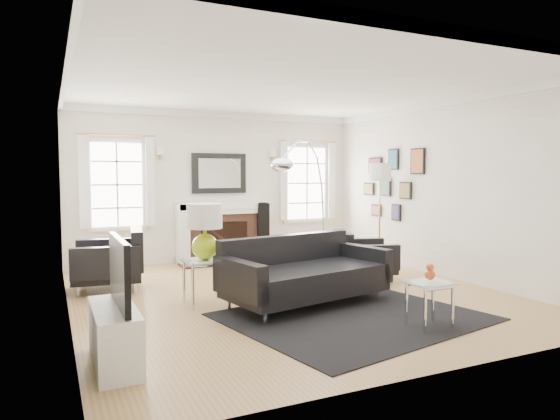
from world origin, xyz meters
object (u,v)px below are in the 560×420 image
arc_floor_lamp (305,203)px  gourd_lamp (205,228)px  sofa (303,274)px  coffee_table (268,259)px  fireplace (223,233)px  armchair_right (362,257)px  armchair_left (113,262)px

arc_floor_lamp → gourd_lamp: bearing=-157.9°
sofa → coffee_table: (0.04, 1.16, 0.01)m
sofa → arc_floor_lamp: (0.66, 1.21, 0.82)m
gourd_lamp → arc_floor_lamp: (1.78, 0.73, 0.23)m
fireplace → armchair_right: bearing=-58.8°
gourd_lamp → arc_floor_lamp: bearing=22.1°
coffee_table → arc_floor_lamp: 1.02m
arc_floor_lamp → fireplace: bearing=105.8°
armchair_right → gourd_lamp: bearing=-170.4°
sofa → armchair_right: 1.78m
fireplace → armchair_right: 2.84m
fireplace → coffee_table: (-0.02, -2.19, -0.15)m
coffee_table → gourd_lamp: 1.46m
fireplace → armchair_right: size_ratio=1.51×
sofa → armchair_left: (-2.07, 1.86, 0.01)m
armchair_left → coffee_table: (2.11, -0.70, 0.00)m
armchair_right → arc_floor_lamp: bearing=161.9°
fireplace → sofa: size_ratio=0.75×
sofa → armchair_left: 2.79m
sofa → arc_floor_lamp: bearing=61.3°
fireplace → arc_floor_lamp: (0.61, -2.14, 0.66)m
armchair_left → arc_floor_lamp: arc_floor_lamp is taller
coffee_table → sofa: bearing=-91.9°
sofa → armchair_left: size_ratio=1.98×
sofa → armchair_right: sofa is taller
armchair_left → armchair_right: 3.71m
gourd_lamp → fireplace: bearing=67.7°
armchair_left → fireplace: bearing=35.0°
gourd_lamp → sofa: bearing=-23.4°
armchair_left → coffee_table: bearing=-18.2°
armchair_right → coffee_table: 1.50m
fireplace → armchair_left: bearing=-145.0°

